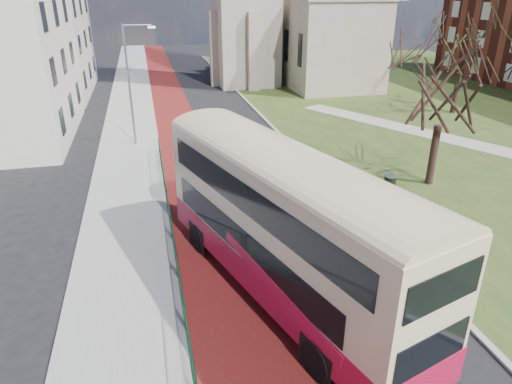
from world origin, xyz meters
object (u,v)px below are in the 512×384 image
object	(u,v)px
bus	(284,219)
winter_tree_far	(466,39)
litter_bin	(390,184)
winter_tree_near	(447,76)
streetlamp	(131,80)

from	to	relation	value
bus	winter_tree_far	world-z (taller)	winter_tree_far
bus	litter_bin	bearing A→B (deg)	23.49
bus	winter_tree_near	world-z (taller)	winter_tree_near
streetlamp	litter_bin	xyz separation A→B (m)	(13.10, -11.90, -4.01)
streetlamp	litter_bin	distance (m)	18.15
streetlamp	bus	bearing A→B (deg)	-75.14
bus	winter_tree_near	size ratio (longest dim) A/B	1.49
winter_tree_far	litter_bin	bearing A→B (deg)	-134.21
streetlamp	winter_tree_near	xyz separation A→B (m)	(16.04, -11.12, 1.45)
litter_bin	streetlamp	bearing A→B (deg)	137.74
winter_tree_near	litter_bin	distance (m)	6.25
streetlamp	bus	size ratio (longest dim) A/B	0.62
winter_tree_near	winter_tree_far	world-z (taller)	winter_tree_far
litter_bin	winter_tree_near	bearing A→B (deg)	14.96
litter_bin	winter_tree_far	bearing A→B (deg)	45.79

